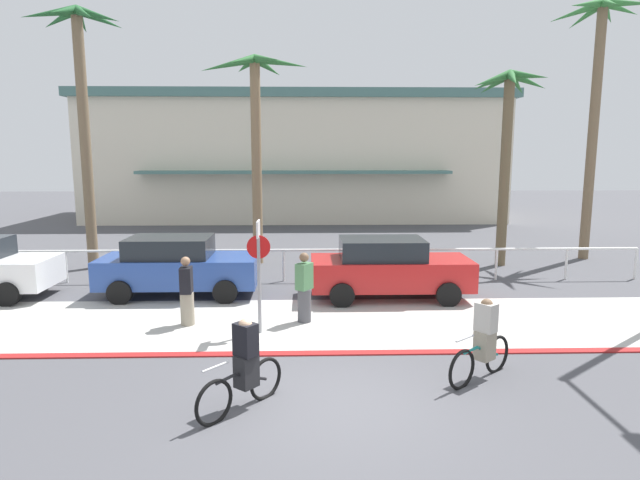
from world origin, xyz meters
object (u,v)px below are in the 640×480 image
(palm_tree_2, at_px, (507,122))
(pedestrian_0, at_px, (187,294))
(stop_sign_bike_lane, at_px, (259,260))
(pedestrian_1, at_px, (304,290))
(palm_tree_3, at_px, (597,73))
(palm_tree_0, at_px, (81,81))
(cyclist_black_1, at_px, (244,367))
(car_blue_1, at_px, (177,266))
(cyclist_teal_0, at_px, (483,341))
(palm_tree_1, at_px, (256,112))
(car_red_2, at_px, (388,268))

(palm_tree_2, relative_size, pedestrian_0, 4.16)
(stop_sign_bike_lane, xyz_separation_m, pedestrian_1, (1.00, 0.78, -0.89))
(palm_tree_2, xyz_separation_m, palm_tree_3, (3.67, 1.14, 1.82))
(palm_tree_0, height_order, cyclist_black_1, palm_tree_0)
(car_blue_1, xyz_separation_m, pedestrian_1, (3.60, -2.58, -0.08))
(palm_tree_3, distance_m, cyclist_black_1, 17.90)
(cyclist_black_1, xyz_separation_m, pedestrian_0, (-1.81, 4.22, 0.06))
(palm_tree_2, relative_size, pedestrian_1, 4.03)
(pedestrian_1, bearing_deg, cyclist_teal_0, -46.10)
(palm_tree_1, bearing_deg, palm_tree_2, -3.98)
(palm_tree_1, height_order, car_red_2, palm_tree_1)
(car_blue_1, bearing_deg, cyclist_teal_0, -40.97)
(pedestrian_0, height_order, pedestrian_1, pedestrian_1)
(stop_sign_bike_lane, relative_size, cyclist_black_1, 1.71)
(car_blue_1, distance_m, pedestrian_1, 4.43)
(car_red_2, bearing_deg, pedestrian_1, -137.45)
(stop_sign_bike_lane, bearing_deg, cyclist_teal_0, -31.27)
(stop_sign_bike_lane, height_order, palm_tree_3, palm_tree_3)
(palm_tree_0, bearing_deg, pedestrian_1, -40.63)
(palm_tree_2, bearing_deg, palm_tree_0, -179.54)
(palm_tree_2, bearing_deg, palm_tree_1, 176.02)
(palm_tree_2, bearing_deg, stop_sign_bike_lane, -137.87)
(car_blue_1, distance_m, car_red_2, 5.95)
(car_blue_1, xyz_separation_m, cyclist_black_1, (2.66, -6.95, -0.18))
(car_blue_1, xyz_separation_m, cyclist_teal_0, (6.80, -5.91, -0.18))
(palm_tree_2, bearing_deg, pedestrian_0, -145.79)
(stop_sign_bike_lane, relative_size, car_red_2, 0.58)
(palm_tree_0, xyz_separation_m, car_blue_1, (3.88, -3.84, -5.55))
(car_blue_1, bearing_deg, stop_sign_bike_lane, -52.22)
(car_blue_1, xyz_separation_m, pedestrian_0, (0.85, -2.73, -0.11))
(palm_tree_1, bearing_deg, palm_tree_3, 2.45)
(palm_tree_0, relative_size, palm_tree_2, 1.29)
(cyclist_black_1, bearing_deg, car_red_2, 63.30)
(stop_sign_bike_lane, xyz_separation_m, palm_tree_3, (11.75, 8.45, 5.25))
(palm_tree_1, distance_m, cyclist_black_1, 12.48)
(palm_tree_3, bearing_deg, cyclist_teal_0, -124.45)
(car_red_2, distance_m, cyclist_teal_0, 5.54)
(car_red_2, xyz_separation_m, pedestrian_1, (-2.34, -2.14, -0.08))
(cyclist_teal_0, height_order, cyclist_black_1, same)
(palm_tree_1, distance_m, car_red_2, 7.90)
(palm_tree_2, bearing_deg, car_blue_1, -159.69)
(palm_tree_1, height_order, palm_tree_3, palm_tree_3)
(palm_tree_1, height_order, cyclist_teal_0, palm_tree_1)
(palm_tree_0, relative_size, cyclist_black_1, 5.88)
(car_blue_1, height_order, pedestrian_0, car_blue_1)
(cyclist_black_1, distance_m, pedestrian_0, 4.59)
(palm_tree_1, relative_size, car_red_2, 1.69)
(palm_tree_2, height_order, cyclist_teal_0, palm_tree_2)
(palm_tree_2, distance_m, pedestrian_0, 12.66)
(palm_tree_0, xyz_separation_m, palm_tree_3, (18.22, 1.26, 0.50))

